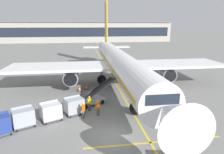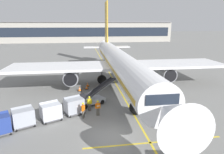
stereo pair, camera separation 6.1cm
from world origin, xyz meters
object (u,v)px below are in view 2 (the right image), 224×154
belt_loader (92,97)px  parked_airplane (119,63)px  baggage_cart_third (23,117)px  safety_cone_wingtip (87,87)px  baggage_cart_lead (74,105)px  baggage_cart_second (51,111)px  ground_crew_marshaller (83,109)px  ground_crew_wingwalker (89,102)px  ground_crew_by_carts (98,107)px  safety_cone_engine_keepout (80,89)px  ground_crew_by_loader (71,106)px  safety_cone_nose_mark (88,85)px

belt_loader → parked_airplane: bearing=58.0°
baggage_cart_third → safety_cone_wingtip: size_ratio=4.57×
baggage_cart_lead → baggage_cart_second: size_ratio=1.00×
safety_cone_wingtip → ground_crew_marshaller: bearing=-93.3°
parked_airplane → ground_crew_marshaller: parked_airplane is taller
ground_crew_wingwalker → ground_crew_marshaller: bearing=-112.2°
baggage_cart_lead → ground_crew_by_carts: bearing=-18.6°
ground_crew_by_carts → safety_cone_engine_keepout: size_ratio=2.65×
baggage_cart_second → safety_cone_wingtip: size_ratio=4.57×
ground_crew_by_loader → baggage_cart_second: bearing=-155.0°
parked_airplane → baggage_cart_lead: 12.44m
ground_crew_by_loader → safety_cone_wingtip: 9.09m
belt_loader → baggage_cart_third: 8.34m
baggage_cart_second → ground_crew_by_loader: baggage_cart_second is taller
ground_crew_by_carts → safety_cone_engine_keepout: ground_crew_by_carts is taller
baggage_cart_second → baggage_cart_third: bearing=-158.3°
belt_loader → safety_cone_engine_keepout: belt_loader is taller
belt_loader → ground_crew_marshaller: bearing=-107.3°
parked_airplane → belt_loader: 9.34m
safety_cone_nose_mark → ground_crew_by_carts: bearing=-85.6°
ground_crew_by_loader → ground_crew_marshaller: same height
ground_crew_marshaller → ground_crew_wingwalker: 1.92m
baggage_cart_lead → ground_crew_marshaller: (1.01, -1.25, -0.00)m
baggage_cart_third → ground_crew_wingwalker: bearing=22.7°
ground_crew_wingwalker → safety_cone_wingtip: bearing=91.1°
safety_cone_wingtip → safety_cone_nose_mark: (0.18, 1.31, 0.02)m
parked_airplane → baggage_cart_lead: size_ratio=15.72×
baggage_cart_third → safety_cone_nose_mark: (6.51, 12.09, -0.68)m
parked_airplane → ground_crew_marshaller: size_ratio=25.19×
parked_airplane → safety_cone_wingtip: 6.48m
ground_crew_wingwalker → ground_crew_by_carts: bearing=-58.6°
ground_crew_marshaller → safety_cone_engine_keepout: (-0.49, 9.09, -0.68)m
safety_cone_nose_mark → baggage_cart_third: bearing=-118.3°
baggage_cart_lead → safety_cone_nose_mark: size_ratio=4.24×
ground_crew_by_carts → safety_cone_nose_mark: 10.83m
ground_crew_wingwalker → baggage_cart_lead: bearing=-163.2°
ground_crew_by_carts → ground_crew_by_loader: bearing=168.2°
ground_crew_by_carts → ground_crew_wingwalker: same height
ground_crew_by_carts → safety_cone_wingtip: bearing=96.0°
parked_airplane → ground_crew_by_loader: size_ratio=25.19×
ground_crew_by_loader → ground_crew_marshaller: (1.29, -0.98, 0.00)m
safety_cone_engine_keepout → safety_cone_nose_mark: same height
baggage_cart_third → ground_crew_marshaller: size_ratio=1.60×
baggage_cart_third → ground_crew_by_loader: 4.86m
baggage_cart_second → ground_crew_by_carts: (4.90, 0.35, -0.00)m
safety_cone_engine_keepout → safety_cone_nose_mark: (1.24, 2.06, 0.00)m
ground_crew_by_loader → belt_loader: bearing=48.2°
baggage_cart_second → safety_cone_engine_keepout: bearing=72.6°
ground_crew_marshaller → ground_crew_by_carts: bearing=13.6°
parked_airplane → safety_cone_engine_keepout: size_ratio=66.70×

